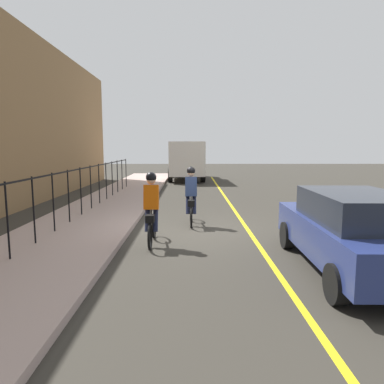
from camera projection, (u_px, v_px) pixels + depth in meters
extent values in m
plane|color=#322F28|center=(194.00, 230.00, 10.23)|extent=(80.00, 80.00, 0.00)
cube|color=yellow|center=(248.00, 230.00, 10.24)|extent=(36.00, 0.12, 0.01)
cube|color=#A99188|center=(79.00, 227.00, 10.21)|extent=(40.00, 3.20, 0.15)
cylinder|color=black|center=(7.00, 221.00, 7.00)|extent=(0.04, 0.04, 1.60)
cylinder|color=black|center=(34.00, 210.00, 8.17)|extent=(0.04, 0.04, 1.60)
cylinder|color=black|center=(53.00, 202.00, 9.34)|extent=(0.04, 0.04, 1.60)
cylinder|color=black|center=(69.00, 196.00, 10.50)|extent=(0.04, 0.04, 1.60)
cylinder|color=black|center=(81.00, 191.00, 11.67)|extent=(0.04, 0.04, 1.60)
cylinder|color=black|center=(91.00, 187.00, 12.84)|extent=(0.04, 0.04, 1.60)
cylinder|color=black|center=(99.00, 184.00, 14.01)|extent=(0.04, 0.04, 1.60)
cylinder|color=black|center=(106.00, 181.00, 15.18)|extent=(0.04, 0.04, 1.60)
cylinder|color=black|center=(112.00, 178.00, 16.35)|extent=(0.04, 0.04, 1.60)
cylinder|color=black|center=(117.00, 176.00, 17.52)|extent=(0.04, 0.04, 1.60)
cylinder|color=black|center=(122.00, 175.00, 18.68)|extent=(0.04, 0.04, 1.60)
cylinder|color=black|center=(126.00, 173.00, 19.85)|extent=(0.04, 0.04, 1.60)
cube|color=black|center=(74.00, 170.00, 10.99)|extent=(17.68, 0.04, 0.04)
torus|color=black|center=(191.00, 211.00, 11.46)|extent=(0.66, 0.07, 0.66)
torus|color=black|center=(191.00, 217.00, 10.42)|extent=(0.66, 0.07, 0.66)
cube|color=black|center=(191.00, 206.00, 10.91)|extent=(0.93, 0.05, 0.24)
cylinder|color=black|center=(191.00, 202.00, 10.74)|extent=(0.03, 0.03, 0.35)
cube|color=navy|center=(191.00, 187.00, 10.73)|extent=(0.34, 0.36, 0.63)
sphere|color=tan|center=(191.00, 173.00, 10.72)|extent=(0.22, 0.22, 0.22)
sphere|color=black|center=(191.00, 171.00, 10.71)|extent=(0.26, 0.26, 0.26)
cylinder|color=#191E38|center=(188.00, 204.00, 10.78)|extent=(0.34, 0.12, 0.65)
cylinder|color=#191E38|center=(194.00, 204.00, 10.78)|extent=(0.34, 0.12, 0.65)
cube|color=black|center=(191.00, 203.00, 10.42)|extent=(0.24, 0.20, 0.18)
torus|color=black|center=(154.00, 226.00, 9.21)|extent=(0.66, 0.07, 0.66)
torus|color=black|center=(150.00, 237.00, 8.17)|extent=(0.66, 0.07, 0.66)
cube|color=black|center=(152.00, 221.00, 8.66)|extent=(0.93, 0.05, 0.24)
cylinder|color=black|center=(151.00, 217.00, 8.49)|extent=(0.03, 0.03, 0.35)
cube|color=#CD5306|center=(151.00, 197.00, 8.48)|extent=(0.34, 0.36, 0.63)
sphere|color=tan|center=(151.00, 180.00, 8.48)|extent=(0.22, 0.22, 0.22)
sphere|color=black|center=(151.00, 177.00, 8.47)|extent=(0.26, 0.26, 0.26)
cylinder|color=#191E38|center=(147.00, 218.00, 8.53)|extent=(0.34, 0.12, 0.65)
cylinder|color=#191E38|center=(156.00, 218.00, 8.53)|extent=(0.34, 0.12, 0.65)
cube|color=black|center=(150.00, 219.00, 8.17)|extent=(0.24, 0.20, 0.18)
cube|color=navy|center=(351.00, 237.00, 6.79)|extent=(4.44, 1.89, 0.70)
cube|color=#1E232D|center=(357.00, 207.00, 6.51)|extent=(2.50, 1.63, 0.56)
cylinder|color=black|center=(287.00, 235.00, 8.33)|extent=(0.64, 0.23, 0.64)
cylinder|color=black|center=(358.00, 236.00, 8.31)|extent=(0.64, 0.23, 0.64)
cylinder|color=black|center=(337.00, 284.00, 5.37)|extent=(0.64, 0.23, 0.64)
cube|color=white|center=(186.00, 158.00, 24.76)|extent=(4.85, 2.57, 2.30)
cube|color=silver|center=(185.00, 159.00, 28.18)|extent=(1.90, 2.27, 1.90)
cylinder|color=black|center=(171.00, 171.00, 28.12)|extent=(0.97, 0.34, 0.96)
cylinder|color=black|center=(199.00, 171.00, 28.21)|extent=(0.97, 0.34, 0.96)
cylinder|color=black|center=(170.00, 175.00, 23.82)|extent=(0.97, 0.34, 0.96)
cylinder|color=black|center=(203.00, 175.00, 23.91)|extent=(0.97, 0.34, 0.96)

